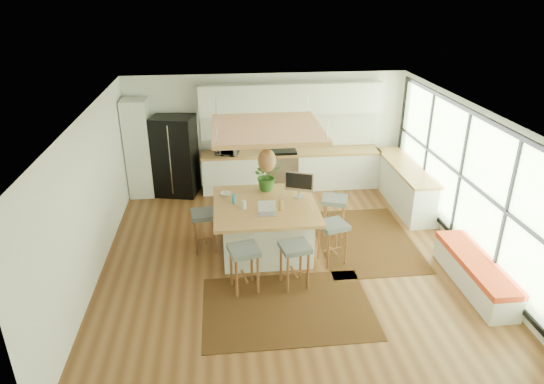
{
  "coord_description": "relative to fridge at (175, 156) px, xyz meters",
  "views": [
    {
      "loc": [
        -1.07,
        -7.43,
        4.65
      ],
      "look_at": [
        -0.2,
        0.5,
        1.1
      ],
      "focal_mm": 31.72,
      "sensor_mm": 36.0,
      "label": 1
    }
  ],
  "objects": [
    {
      "name": "backsplash",
      "position": [
        2.7,
        0.33,
        0.43
      ],
      "size": [
        4.2,
        0.02,
        0.8
      ],
      "primitive_type": "cube",
      "color": "white",
      "rests_on": "wall_back"
    },
    {
      "name": "window_wall",
      "position": [
        5.37,
        -3.15,
        0.47
      ],
      "size": [
        0.1,
        6.2,
        2.6
      ],
      "primitive_type": null,
      "color": "black",
      "rests_on": "wall_right"
    },
    {
      "name": "monitor",
      "position": [
        2.45,
        -2.56,
        0.26
      ],
      "size": [
        0.57,
        0.38,
        0.5
      ],
      "primitive_type": null,
      "rotation": [
        0.0,
        0.0,
        -0.38
      ],
      "color": "#A5A5AA",
      "rests_on": "island"
    },
    {
      "name": "ceiling",
      "position": [
        2.15,
        -3.15,
        1.78
      ],
      "size": [
        7.0,
        7.0,
        0.0
      ],
      "primitive_type": "plane",
      "rotation": [
        3.14,
        0.0,
        0.0
      ],
      "color": "white",
      "rests_on": "ground"
    },
    {
      "name": "wall_left",
      "position": [
        -1.1,
        -3.15,
        0.42
      ],
      "size": [
        0.0,
        7.0,
        7.0
      ],
      "primitive_type": "plane",
      "rotation": [
        1.57,
        0.0,
        1.57
      ],
      "color": "white",
      "rests_on": "ground"
    },
    {
      "name": "stool_near_right",
      "position": [
        2.17,
        -4.01,
        -0.57
      ],
      "size": [
        0.53,
        0.53,
        0.77
      ],
      "primitive_type": null,
      "rotation": [
        0.0,
        0.0,
        0.19
      ],
      "color": "#4F5557",
      "rests_on": "floor"
    },
    {
      "name": "island_plant",
      "position": [
        1.91,
        -2.15,
        0.23
      ],
      "size": [
        0.63,
        0.68,
        0.45
      ],
      "primitive_type": "imported",
      "rotation": [
        0.0,
        0.0,
        0.2
      ],
      "color": "#1E4C19",
      "rests_on": "island"
    },
    {
      "name": "wall_right",
      "position": [
        5.4,
        -3.15,
        0.42
      ],
      "size": [
        0.0,
        7.0,
        7.0
      ],
      "primitive_type": "plane",
      "rotation": [
        1.57,
        0.0,
        -1.57
      ],
      "color": "white",
      "rests_on": "ground"
    },
    {
      "name": "wall_front",
      "position": [
        2.15,
        -6.65,
        0.42
      ],
      "size": [
        6.5,
        0.0,
        6.5
      ],
      "primitive_type": "plane",
      "rotation": [
        -1.57,
        0.0,
        0.0
      ],
      "color": "white",
      "rests_on": "ground"
    },
    {
      "name": "stool_near_left",
      "position": [
        1.35,
        -4.03,
        -0.57
      ],
      "size": [
        0.55,
        0.55,
        0.78
      ],
      "primitive_type": null,
      "rotation": [
        0.0,
        0.0,
        0.21
      ],
      "color": "#4F5557",
      "rests_on": "floor"
    },
    {
      "name": "island",
      "position": [
        1.8,
        -2.8,
        -0.46
      ],
      "size": [
        1.85,
        1.85,
        0.93
      ],
      "primitive_type": null,
      "color": "#AC743D",
      "rests_on": "floor"
    },
    {
      "name": "back_counter_base",
      "position": [
        2.7,
        0.03,
        -0.49
      ],
      "size": [
        4.2,
        0.6,
        0.88
      ],
      "primitive_type": "cube",
      "color": "white",
      "rests_on": "floor"
    },
    {
      "name": "stool_right_front",
      "position": [
        2.94,
        -3.35,
        -0.57
      ],
      "size": [
        0.57,
        0.57,
        0.77
      ],
      "primitive_type": null,
      "rotation": [
        0.0,
        0.0,
        1.85
      ],
      "color": "#4F5557",
      "rests_on": "floor"
    },
    {
      "name": "pantry",
      "position": [
        -0.8,
        0.03,
        0.2
      ],
      "size": [
        0.55,
        0.6,
        2.25
      ],
      "primitive_type": "cube",
      "color": "white",
      "rests_on": "floor"
    },
    {
      "name": "island_bottle_1",
      "position": [
        1.4,
        -2.95,
        0.1
      ],
      "size": [
        0.07,
        0.07,
        0.19
      ],
      "primitive_type": "cylinder",
      "color": "silver",
      "rests_on": "island"
    },
    {
      "name": "island_bowl",
      "position": [
        1.1,
        -2.31,
        0.03
      ],
      "size": [
        0.23,
        0.23,
        0.05
      ],
      "primitive_type": "imported",
      "rotation": [
        0.0,
        0.0,
        -0.24
      ],
      "color": "silver",
      "rests_on": "island"
    },
    {
      "name": "island_bottle_0",
      "position": [
        1.25,
        -2.7,
        0.1
      ],
      "size": [
        0.07,
        0.07,
        0.19
      ],
      "primitive_type": "cylinder",
      "color": "#32A3CA",
      "rests_on": "island"
    },
    {
      "name": "upper_cabinets",
      "position": [
        2.7,
        0.17,
        1.22
      ],
      "size": [
        4.2,
        0.34,
        0.7
      ],
      "primitive_type": "cube",
      "color": "white",
      "rests_on": "wall_back"
    },
    {
      "name": "microwave",
      "position": [
        1.18,
        -0.01,
        0.17
      ],
      "size": [
        0.56,
        0.41,
        0.34
      ],
      "primitive_type": "imported",
      "rotation": [
        0.0,
        0.0,
        -0.3
      ],
      "color": "#A5A5AA",
      "rests_on": "back_counter_top"
    },
    {
      "name": "wall_back",
      "position": [
        2.15,
        0.35,
        0.42
      ],
      "size": [
        6.5,
        0.0,
        6.5
      ],
      "primitive_type": "plane",
      "rotation": [
        1.57,
        0.0,
        0.0
      ],
      "color": "white",
      "rests_on": "ground"
    },
    {
      "name": "right_counter_base",
      "position": [
        5.08,
        -1.15,
        -0.49
      ],
      "size": [
        0.6,
        2.5,
        0.88
      ],
      "primitive_type": "cube",
      "color": "white",
      "rests_on": "floor"
    },
    {
      "name": "floor",
      "position": [
        2.15,
        -3.15,
        -0.93
      ],
      "size": [
        7.0,
        7.0,
        0.0
      ],
      "primitive_type": "plane",
      "color": "brown",
      "rests_on": "ground"
    },
    {
      "name": "stool_left_side",
      "position": [
        0.69,
        -2.69,
        -0.57
      ],
      "size": [
        0.51,
        0.51,
        0.78
      ],
      "primitive_type": null,
      "rotation": [
        0.0,
        0.0,
        -1.46
      ],
      "color": "#4F5557",
      "rests_on": "floor"
    },
    {
      "name": "laptop",
      "position": [
        1.81,
        -3.21,
        0.12
      ],
      "size": [
        0.31,
        0.33,
        0.23
      ],
      "primitive_type": null,
      "rotation": [
        0.0,
        0.0,
        -0.0
      ],
      "color": "#A5A5AA",
      "rests_on": "island"
    },
    {
      "name": "right_counter_top",
      "position": [
        5.08,
        -1.15,
        -0.03
      ],
      "size": [
        0.64,
        2.54,
        0.05
      ],
      "primitive_type": "cube",
      "color": "#AC743D",
      "rests_on": "right_counter_base"
    },
    {
      "name": "ceiling_panel",
      "position": [
        1.85,
        -2.75,
        1.12
      ],
      "size": [
        1.86,
        1.86,
        0.8
      ],
      "primitive_type": null,
      "color": "#AC743D",
      "rests_on": "ceiling"
    },
    {
      "name": "rug_right",
      "position": [
        3.75,
        -2.68,
        -0.92
      ],
      "size": [
        1.8,
        2.6,
        0.01
      ],
      "primitive_type": "cube",
      "color": "black",
      "rests_on": "floor"
    },
    {
      "name": "rug_near",
      "position": [
        1.97,
        -4.6,
        -0.92
      ],
      "size": [
        2.6,
        1.8,
        0.01
      ],
      "primitive_type": "cube",
      "color": "black",
      "rests_on": "floor"
    },
    {
      "name": "range",
      "position": [
        2.45,
        0.03,
        -0.43
      ],
      "size": [
        0.76,
        0.62,
        1.0
      ],
      "primitive_type": null,
      "color": "#A5A5AA",
      "rests_on": "floor"
    },
    {
      "name": "back_counter_top",
      "position": [
        2.7,
        0.03,
        -0.03
      ],
      "size": [
        4.24,
        0.64,
        0.05
      ],
      "primitive_type": "cube",
      "color": "#AC743D",
      "rests_on": "back_counter_base"
    },
    {
      "name": "island_bottle_2",
      "position": [
        2.05,
        -3.1,
        0.1
      ],
      "size": [
        0.07,
        0.07,
        0.19
      ],
      "primitive_type": "cylinder",
      "color": "#AD7D39",
      "rests_on": "island"
    },
    {
      "name": "stool_right_back",
      "position": [
        3.2,
        -2.35,
        -0.57
      ],
      "size": [
        0.58,
        0.58,
        0.78
      ],
      "primitive_type": null,
      "rotation": [
        0.0,
        0.0,
        1.25
      ],
      "color": "#4F5557",
      "rests_on": "floor"
    },
    {
      "name": "fridge",
      "position": [
        0.0,
        0.0,
        0.0
      ],
      "size": [
        1.06,
        0.91,
        1.85
      ],
      "primitive_type": null,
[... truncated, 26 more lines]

